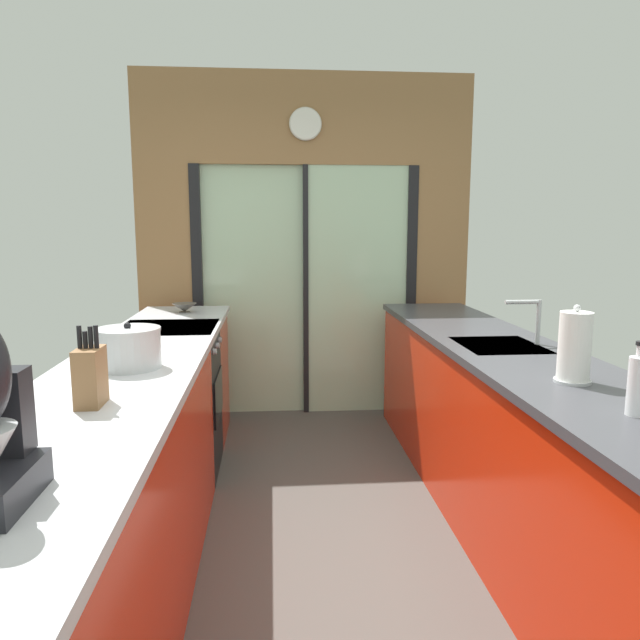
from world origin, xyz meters
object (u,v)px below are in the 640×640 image
object	(u,v)px
stock_pot	(128,348)
soap_bottle	(639,384)
knife_block	(90,376)
oven_range	(171,401)
mixing_bowl	(185,308)
paper_towel_roll	(574,348)

from	to	relation	value
stock_pot	soap_bottle	size ratio (longest dim) A/B	1.14
stock_pot	soap_bottle	bearing A→B (deg)	-24.00
knife_block	soap_bottle	world-z (taller)	knife_block
oven_range	mixing_bowl	bearing A→B (deg)	88.23
oven_range	paper_towel_roll	world-z (taller)	paper_towel_roll
mixing_bowl	knife_block	world-z (taller)	knife_block
stock_pot	paper_towel_roll	bearing A→B (deg)	-12.24
mixing_bowl	knife_block	size ratio (longest dim) A/B	0.63
mixing_bowl	soap_bottle	xyz separation A→B (m)	(1.78, -2.44, 0.07)
knife_block	stock_pot	xyz separation A→B (m)	(-0.00, 0.54, -0.02)
oven_range	stock_pot	world-z (taller)	stock_pot
stock_pot	knife_block	bearing A→B (deg)	-90.00
oven_range	soap_bottle	distance (m)	2.64
mixing_bowl	paper_towel_roll	xyz separation A→B (m)	(1.78, -2.03, 0.10)
knife_block	soap_bottle	xyz separation A→B (m)	(1.78, -0.26, -0.00)
knife_block	mixing_bowl	bearing A→B (deg)	90.00
oven_range	mixing_bowl	size ratio (longest dim) A/B	5.35
mixing_bowl	knife_block	bearing A→B (deg)	-90.00
stock_pot	paper_towel_roll	size ratio (longest dim) A/B	0.90
stock_pot	paper_towel_roll	world-z (taller)	paper_towel_roll
stock_pot	paper_towel_roll	xyz separation A→B (m)	(1.78, -0.39, 0.05)
soap_bottle	paper_towel_roll	xyz separation A→B (m)	(0.00, 0.41, 0.04)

